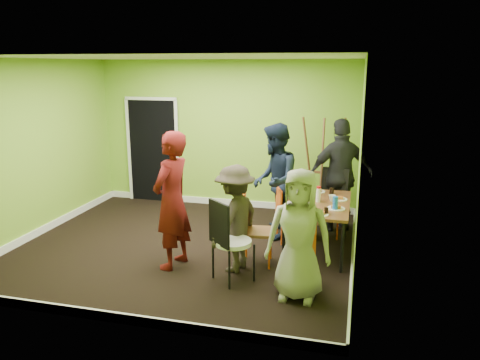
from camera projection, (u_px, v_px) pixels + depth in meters
The scene contains 28 objects.
ground at pixel (186, 246), 7.16m from camera, with size 5.00×5.00×0.00m, color black.
room_walls at pixel (183, 183), 6.97m from camera, with size 5.04×4.54×2.82m.
dining_table at pixel (318, 206), 6.83m from camera, with size 0.90×1.50×0.75m.
chair_left_far at pixel (285, 212), 7.25m from camera, with size 0.47×0.47×0.86m.
chair_left_near at pixel (252, 225), 6.42m from camera, with size 0.47×0.46×1.01m.
chair_back_end at pixel (335, 188), 7.62m from camera, with size 0.54×0.60×1.07m.
chair_front_end at pixel (300, 252), 5.66m from camera, with size 0.43×0.43×0.87m.
chair_bentwood at pixel (228, 237), 5.87m from camera, with size 0.59×0.59×1.08m.
easel at pixel (322, 170), 8.16m from camera, with size 0.74×0.70×1.85m.
plate_near_left at pixel (302, 195), 7.20m from camera, with size 0.24×0.24×0.01m, color white.
plate_near_right at pixel (302, 210), 6.45m from camera, with size 0.24×0.24×0.01m, color white.
plate_far_back at pixel (317, 191), 7.38m from camera, with size 0.25×0.25×0.01m, color white.
plate_far_front at pixel (319, 214), 6.26m from camera, with size 0.24×0.24×0.01m, color white.
plate_wall_back at pixel (339, 199), 6.96m from camera, with size 0.26×0.26×0.01m, color white.
plate_wall_front at pixel (336, 208), 6.51m from camera, with size 0.25×0.25×0.01m, color white.
thermos at pixel (318, 195), 6.82m from camera, with size 0.07×0.07×0.21m, color white.
blue_bottle at pixel (335, 203), 6.44m from camera, with size 0.07×0.07×0.19m, color blue.
orange_bottle at pixel (317, 197), 6.91m from camera, with size 0.03×0.03×0.09m, color #F15616.
glass_mid at pixel (304, 195), 7.05m from camera, with size 0.07×0.07×0.09m, color black.
glass_back at pixel (332, 191), 7.23m from camera, with size 0.07×0.07×0.10m, color black.
glass_front at pixel (326, 211), 6.27m from camera, with size 0.06×0.06×0.09m, color black.
cup_a at pixel (306, 201), 6.70m from camera, with size 0.13×0.13×0.10m, color white.
cup_b at pixel (332, 198), 6.86m from camera, with size 0.10×0.10×0.09m, color white.
person_standing at pixel (172, 201), 6.25m from camera, with size 0.68×0.45×1.87m, color #540F0E.
person_left_far at pixel (275, 181), 7.37m from camera, with size 0.89×0.69×1.83m, color black.
person_left_near at pixel (235, 219), 6.18m from camera, with size 0.93×0.54×1.45m, color #302920.
person_back_end at pixel (341, 175), 7.68m from camera, with size 1.10×0.46×1.87m, color #222227.
person_front_end at pixel (299, 235), 5.41m from camera, with size 0.77×0.50×1.57m, color gray.
Camera 1 is at (2.47, -6.29, 2.71)m, focal length 35.00 mm.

